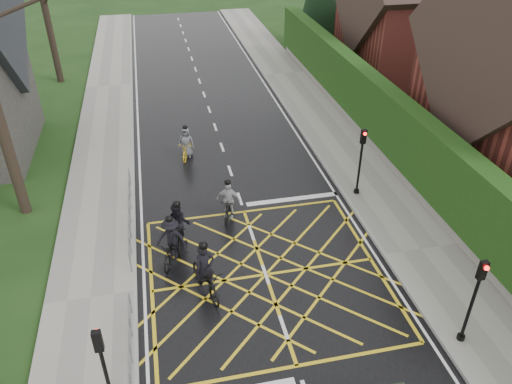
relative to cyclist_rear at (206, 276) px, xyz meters
name	(u,v)px	position (x,y,z in m)	size (l,w,h in m)	color
ground	(266,275)	(2.17, 0.37, -0.68)	(120.00, 120.00, 0.00)	black
road	(266,275)	(2.17, 0.37, -0.67)	(9.00, 80.00, 0.01)	black
sidewalk_right	(420,250)	(8.17, 0.37, -0.60)	(3.00, 80.00, 0.15)	gray
sidewalk_left	(91,299)	(-3.83, 0.37, -0.60)	(3.00, 80.00, 0.15)	gray
stone_wall	(395,163)	(9.92, 6.37, -0.33)	(0.50, 38.00, 0.70)	slate
hedge	(400,130)	(9.92, 6.37, 1.42)	(0.90, 38.00, 2.80)	#17320D
house_far	(422,11)	(16.92, 18.37, 3.68)	(9.80, 8.80, 10.30)	maroon
railing_south	(130,363)	(-2.48, -3.13, 0.10)	(0.05, 5.04, 1.03)	slate
railing_north	(129,210)	(-2.48, 4.37, 0.11)	(0.05, 6.04, 1.03)	slate
traffic_light_ne	(360,163)	(7.27, 4.56, 0.98)	(0.24, 0.31, 3.21)	black
traffic_light_se	(472,303)	(7.27, -3.84, 0.98)	(0.24, 0.31, 3.21)	black
traffic_light_sw	(106,375)	(-2.93, -4.13, 0.98)	(0.24, 0.31, 3.21)	black
cyclist_rear	(206,276)	(0.00, 0.00, 0.00)	(1.32, 2.27, 2.08)	black
cyclist_back	(179,230)	(-0.65, 2.66, 0.09)	(0.96, 2.07, 2.03)	black
cyclist_mid	(172,244)	(-0.98, 1.94, 0.03)	(1.34, 2.10, 1.92)	black
cyclist_front	(229,204)	(1.47, 4.10, -0.01)	(1.09, 1.87, 1.81)	black
cyclist_lead	(187,146)	(0.31, 9.74, -0.08)	(1.08, 1.86, 1.71)	gold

